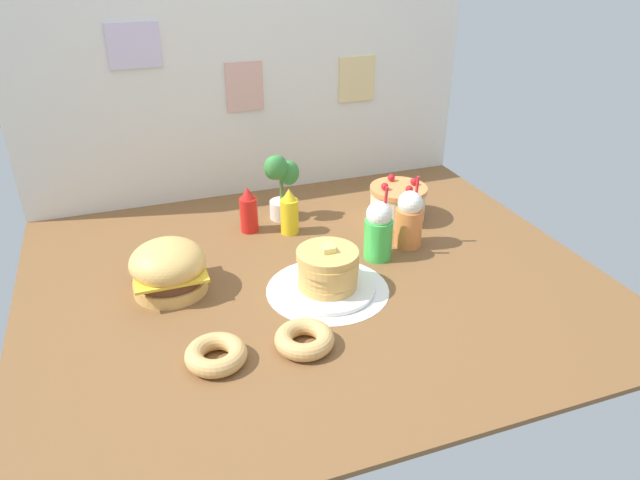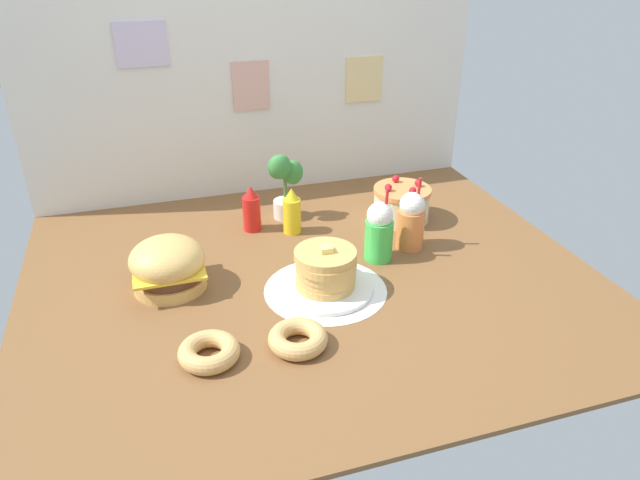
{
  "view_description": "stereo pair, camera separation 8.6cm",
  "coord_description": "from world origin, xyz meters",
  "px_view_note": "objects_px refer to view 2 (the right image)",
  "views": [
    {
      "loc": [
        -0.67,
        -1.96,
        1.28
      ],
      "look_at": [
        0.06,
        0.1,
        0.11
      ],
      "focal_mm": 32.94,
      "sensor_mm": 36.0,
      "label": 1
    },
    {
      "loc": [
        -0.59,
        -1.99,
        1.28
      ],
      "look_at": [
        0.06,
        0.1,
        0.11
      ],
      "focal_mm": 32.94,
      "sensor_mm": 36.0,
      "label": 2
    }
  ],
  "objects_px": {
    "mustard_bottle": "(292,212)",
    "cream_soda_cup": "(379,232)",
    "ketchup_bottle": "(252,210)",
    "burger": "(168,265)",
    "donut_pink_glaze": "(209,351)",
    "pancake_stack": "(326,272)",
    "layer_cake": "(401,204)",
    "orange_float_cup": "(411,221)",
    "potted_plant": "(285,183)",
    "donut_chocolate": "(298,338)"
  },
  "relations": [
    {
      "from": "burger",
      "to": "ketchup_bottle",
      "type": "bearing_deg",
      "value": 43.81
    },
    {
      "from": "burger",
      "to": "orange_float_cup",
      "type": "relative_size",
      "value": 0.88
    },
    {
      "from": "potted_plant",
      "to": "burger",
      "type": "bearing_deg",
      "value": -141.18
    },
    {
      "from": "burger",
      "to": "layer_cake",
      "type": "height_order",
      "value": "burger"
    },
    {
      "from": "layer_cake",
      "to": "ketchup_bottle",
      "type": "distance_m",
      "value": 0.73
    },
    {
      "from": "burger",
      "to": "donut_chocolate",
      "type": "height_order",
      "value": "burger"
    },
    {
      "from": "pancake_stack",
      "to": "donut_pink_glaze",
      "type": "bearing_deg",
      "value": -150.2
    },
    {
      "from": "layer_cake",
      "to": "donut_chocolate",
      "type": "xyz_separation_m",
      "value": [
        -0.75,
        -0.81,
        -0.05
      ]
    },
    {
      "from": "layer_cake",
      "to": "potted_plant",
      "type": "relative_size",
      "value": 0.82
    },
    {
      "from": "orange_float_cup",
      "to": "potted_plant",
      "type": "xyz_separation_m",
      "value": [
        -0.46,
        0.47,
        0.05
      ]
    },
    {
      "from": "cream_soda_cup",
      "to": "donut_pink_glaze",
      "type": "bearing_deg",
      "value": -149.96
    },
    {
      "from": "burger",
      "to": "donut_pink_glaze",
      "type": "bearing_deg",
      "value": -80.18
    },
    {
      "from": "donut_pink_glaze",
      "to": "potted_plant",
      "type": "bearing_deg",
      "value": 62.27
    },
    {
      "from": "pancake_stack",
      "to": "cream_soda_cup",
      "type": "relative_size",
      "value": 1.13
    },
    {
      "from": "ketchup_bottle",
      "to": "potted_plant",
      "type": "xyz_separation_m",
      "value": [
        0.18,
        0.08,
        0.08
      ]
    },
    {
      "from": "cream_soda_cup",
      "to": "donut_pink_glaze",
      "type": "xyz_separation_m",
      "value": [
        -0.8,
        -0.46,
        -0.1
      ]
    },
    {
      "from": "ketchup_bottle",
      "to": "burger",
      "type": "bearing_deg",
      "value": -136.19
    },
    {
      "from": "mustard_bottle",
      "to": "ketchup_bottle",
      "type": "bearing_deg",
      "value": 155.07
    },
    {
      "from": "mustard_bottle",
      "to": "potted_plant",
      "type": "height_order",
      "value": "potted_plant"
    },
    {
      "from": "cream_soda_cup",
      "to": "ketchup_bottle",
      "type": "bearing_deg",
      "value": 136.83
    },
    {
      "from": "layer_cake",
      "to": "orange_float_cup",
      "type": "relative_size",
      "value": 0.83
    },
    {
      "from": "donut_chocolate",
      "to": "potted_plant",
      "type": "height_order",
      "value": "potted_plant"
    },
    {
      "from": "orange_float_cup",
      "to": "mustard_bottle",
      "type": "bearing_deg",
      "value": 147.16
    },
    {
      "from": "orange_float_cup",
      "to": "ketchup_bottle",
      "type": "bearing_deg",
      "value": 149.2
    },
    {
      "from": "mustard_bottle",
      "to": "donut_chocolate",
      "type": "height_order",
      "value": "mustard_bottle"
    },
    {
      "from": "burger",
      "to": "layer_cake",
      "type": "distance_m",
      "value": 1.18
    },
    {
      "from": "ketchup_bottle",
      "to": "potted_plant",
      "type": "bearing_deg",
      "value": 24.41
    },
    {
      "from": "ketchup_bottle",
      "to": "orange_float_cup",
      "type": "height_order",
      "value": "orange_float_cup"
    },
    {
      "from": "ketchup_bottle",
      "to": "donut_chocolate",
      "type": "bearing_deg",
      "value": -91.88
    },
    {
      "from": "donut_pink_glaze",
      "to": "mustard_bottle",
      "type": "bearing_deg",
      "value": 58.17
    },
    {
      "from": "mustard_bottle",
      "to": "cream_soda_cup",
      "type": "bearing_deg",
      "value": -50.73
    },
    {
      "from": "pancake_stack",
      "to": "donut_pink_glaze",
      "type": "height_order",
      "value": "pancake_stack"
    },
    {
      "from": "pancake_stack",
      "to": "donut_pink_glaze",
      "type": "relative_size",
      "value": 1.83
    },
    {
      "from": "burger",
      "to": "cream_soda_cup",
      "type": "distance_m",
      "value": 0.89
    },
    {
      "from": "mustard_bottle",
      "to": "cream_soda_cup",
      "type": "relative_size",
      "value": 0.67
    },
    {
      "from": "orange_float_cup",
      "to": "potted_plant",
      "type": "distance_m",
      "value": 0.66
    },
    {
      "from": "ketchup_bottle",
      "to": "donut_pink_glaze",
      "type": "relative_size",
      "value": 1.08
    },
    {
      "from": "ketchup_bottle",
      "to": "mustard_bottle",
      "type": "distance_m",
      "value": 0.19
    },
    {
      "from": "pancake_stack",
      "to": "mustard_bottle",
      "type": "relative_size",
      "value": 1.7
    },
    {
      "from": "mustard_bottle",
      "to": "donut_pink_glaze",
      "type": "xyz_separation_m",
      "value": [
        -0.51,
        -0.82,
        -0.07
      ]
    },
    {
      "from": "burger",
      "to": "donut_chocolate",
      "type": "distance_m",
      "value": 0.65
    },
    {
      "from": "orange_float_cup",
      "to": "cream_soda_cup",
      "type": "bearing_deg",
      "value": -162.67
    },
    {
      "from": "potted_plant",
      "to": "layer_cake",
      "type": "bearing_deg",
      "value": -20.17
    },
    {
      "from": "orange_float_cup",
      "to": "burger",
      "type": "bearing_deg",
      "value": -178.99
    },
    {
      "from": "donut_pink_glaze",
      "to": "potted_plant",
      "type": "xyz_separation_m",
      "value": [
        0.52,
        0.98,
        0.15
      ]
    },
    {
      "from": "cream_soda_cup",
      "to": "donut_chocolate",
      "type": "relative_size",
      "value": 1.61
    },
    {
      "from": "potted_plant",
      "to": "donut_chocolate",
      "type": "bearing_deg",
      "value": -102.08
    },
    {
      "from": "ketchup_bottle",
      "to": "cream_soda_cup",
      "type": "relative_size",
      "value": 0.67
    },
    {
      "from": "pancake_stack",
      "to": "ketchup_bottle",
      "type": "distance_m",
      "value": 0.64
    },
    {
      "from": "layer_cake",
      "to": "cream_soda_cup",
      "type": "bearing_deg",
      "value": -128.22
    }
  ]
}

